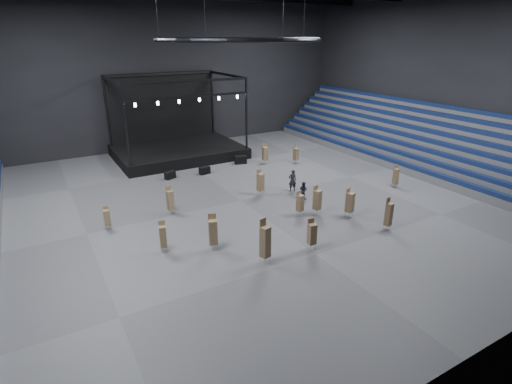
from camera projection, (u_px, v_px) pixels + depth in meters
floor at (241, 201)px, 34.43m from camera, size 50.00×50.00×0.00m
wall_back at (158, 74)px, 48.06m from camera, size 50.00×0.20×18.00m
wall_right at (445, 78)px, 42.76m from camera, size 0.20×42.00×18.00m
bleachers_right at (422, 147)px, 44.46m from camera, size 7.20×40.00×6.40m
stage at (176, 143)px, 46.98m from camera, size 14.00×10.00×9.20m
truss_ring at (238, 40)px, 29.67m from camera, size 12.30×12.30×5.15m
flight_case_left at (170, 175)px, 39.60m from camera, size 1.21×0.92×0.72m
flight_case_mid at (205, 170)px, 40.94m from camera, size 1.19×0.74×0.74m
flight_case_right at (241, 160)px, 44.23m from camera, size 1.43×0.97×0.87m
chair_stack_0 at (107, 217)px, 29.00m from camera, size 0.49×0.49×1.81m
chair_stack_1 at (296, 154)px, 44.04m from camera, size 0.57×0.57×2.03m
chair_stack_2 at (300, 203)px, 31.24m from camera, size 0.58×0.58×2.03m
chair_stack_3 at (265, 241)px, 24.49m from camera, size 0.63×0.63×3.00m
chair_stack_4 at (350, 202)px, 30.88m from camera, size 0.68×0.68×2.39m
chair_stack_5 at (265, 153)px, 43.84m from camera, size 0.59×0.59×2.24m
chair_stack_6 at (312, 233)px, 26.21m from camera, size 0.54×0.54×2.19m
chair_stack_7 at (213, 231)px, 26.08m from camera, size 0.67×0.67×2.56m
chair_stack_8 at (389, 214)px, 28.83m from camera, size 0.50×0.50×2.51m
chair_stack_9 at (317, 199)px, 31.36m from camera, size 0.63×0.63×2.41m
chair_stack_10 at (396, 176)px, 36.99m from camera, size 0.45×0.45×2.19m
chair_stack_11 at (260, 182)px, 35.23m from camera, size 0.63×0.63×2.36m
chair_stack_12 at (163, 236)px, 25.90m from camera, size 0.52×0.52×2.20m
chair_stack_13 at (170, 200)px, 31.45m from camera, size 0.52×0.52×2.35m
man_center at (292, 180)px, 36.17m from camera, size 0.85×0.67×2.06m
crew_member at (303, 190)px, 34.62m from camera, size 0.79×0.89×1.54m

